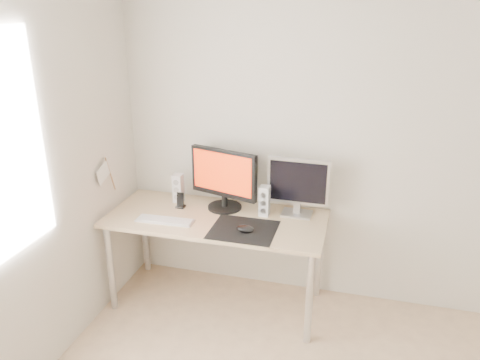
{
  "coord_description": "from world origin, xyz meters",
  "views": [
    {
      "loc": [
        0.05,
        -1.58,
        2.2
      ],
      "look_at": [
        -0.77,
        1.45,
        1.01
      ],
      "focal_mm": 35.0,
      "sensor_mm": 36.0,
      "label": 1
    }
  ],
  "objects_px": {
    "main_monitor": "(224,177)",
    "speaker_left": "(178,188)",
    "speaker_right": "(264,201)",
    "keyboard": "(165,220)",
    "phone_dock": "(180,203)",
    "second_monitor": "(298,184)",
    "desk": "(216,226)",
    "mouse": "(245,229)"
  },
  "relations": [
    {
      "from": "keyboard",
      "to": "phone_dock",
      "type": "height_order",
      "value": "phone_dock"
    },
    {
      "from": "second_monitor",
      "to": "speaker_left",
      "type": "xyz_separation_m",
      "value": [
        -0.94,
        0.0,
        -0.13
      ]
    },
    {
      "from": "speaker_left",
      "to": "keyboard",
      "type": "height_order",
      "value": "speaker_left"
    },
    {
      "from": "main_monitor",
      "to": "speaker_left",
      "type": "relative_size",
      "value": 2.39
    },
    {
      "from": "desk",
      "to": "main_monitor",
      "type": "bearing_deg",
      "value": 85.5
    },
    {
      "from": "second_monitor",
      "to": "phone_dock",
      "type": "bearing_deg",
      "value": -173.37
    },
    {
      "from": "mouse",
      "to": "speaker_left",
      "type": "bearing_deg",
      "value": 149.54
    },
    {
      "from": "keyboard",
      "to": "desk",
      "type": "bearing_deg",
      "value": 26.69
    },
    {
      "from": "speaker_left",
      "to": "keyboard",
      "type": "distance_m",
      "value": 0.38
    },
    {
      "from": "main_monitor",
      "to": "speaker_left",
      "type": "bearing_deg",
      "value": 174.74
    },
    {
      "from": "mouse",
      "to": "phone_dock",
      "type": "height_order",
      "value": "phone_dock"
    },
    {
      "from": "keyboard",
      "to": "speaker_left",
      "type": "bearing_deg",
      "value": 96.21
    },
    {
      "from": "mouse",
      "to": "second_monitor",
      "type": "distance_m",
      "value": 0.52
    },
    {
      "from": "second_monitor",
      "to": "mouse",
      "type": "bearing_deg",
      "value": -128.53
    },
    {
      "from": "speaker_left",
      "to": "keyboard",
      "type": "bearing_deg",
      "value": -83.79
    },
    {
      "from": "second_monitor",
      "to": "phone_dock",
      "type": "height_order",
      "value": "second_monitor"
    },
    {
      "from": "speaker_left",
      "to": "speaker_right",
      "type": "bearing_deg",
      "value": -5.86
    },
    {
      "from": "main_monitor",
      "to": "phone_dock",
      "type": "xyz_separation_m",
      "value": [
        -0.33,
        -0.07,
        -0.22
      ]
    },
    {
      "from": "desk",
      "to": "speaker_left",
      "type": "distance_m",
      "value": 0.46
    },
    {
      "from": "mouse",
      "to": "speaker_right",
      "type": "height_order",
      "value": "speaker_right"
    },
    {
      "from": "mouse",
      "to": "keyboard",
      "type": "relative_size",
      "value": 0.29
    },
    {
      "from": "desk",
      "to": "keyboard",
      "type": "xyz_separation_m",
      "value": [
        -0.33,
        -0.17,
        0.09
      ]
    },
    {
      "from": "speaker_left",
      "to": "keyboard",
      "type": "xyz_separation_m",
      "value": [
        0.04,
        -0.36,
        -0.11
      ]
    },
    {
      "from": "mouse",
      "to": "keyboard",
      "type": "height_order",
      "value": "mouse"
    },
    {
      "from": "mouse",
      "to": "second_monitor",
      "type": "xyz_separation_m",
      "value": [
        0.3,
        0.37,
        0.22
      ]
    },
    {
      "from": "speaker_left",
      "to": "phone_dock",
      "type": "relative_size",
      "value": 1.87
    },
    {
      "from": "desk",
      "to": "speaker_left",
      "type": "xyz_separation_m",
      "value": [
        -0.37,
        0.19,
        0.19
      ]
    },
    {
      "from": "second_monitor",
      "to": "speaker_right",
      "type": "bearing_deg",
      "value": -163.22
    },
    {
      "from": "mouse",
      "to": "keyboard",
      "type": "distance_m",
      "value": 0.6
    },
    {
      "from": "speaker_right",
      "to": "keyboard",
      "type": "bearing_deg",
      "value": -156.52
    },
    {
      "from": "phone_dock",
      "to": "mouse",
      "type": "bearing_deg",
      "value": -24.94
    },
    {
      "from": "mouse",
      "to": "phone_dock",
      "type": "xyz_separation_m",
      "value": [
        -0.58,
        0.27,
        0.01
      ]
    },
    {
      "from": "mouse",
      "to": "speaker_right",
      "type": "bearing_deg",
      "value": 77.68
    },
    {
      "from": "second_monitor",
      "to": "phone_dock",
      "type": "distance_m",
      "value": 0.91
    },
    {
      "from": "speaker_right",
      "to": "main_monitor",
      "type": "bearing_deg",
      "value": 173.43
    },
    {
      "from": "main_monitor",
      "to": "speaker_right",
      "type": "distance_m",
      "value": 0.35
    },
    {
      "from": "main_monitor",
      "to": "phone_dock",
      "type": "relative_size",
      "value": 4.46
    },
    {
      "from": "desk",
      "to": "second_monitor",
      "type": "xyz_separation_m",
      "value": [
        0.57,
        0.19,
        0.32
      ]
    },
    {
      "from": "desk",
      "to": "phone_dock",
      "type": "height_order",
      "value": "phone_dock"
    },
    {
      "from": "desk",
      "to": "phone_dock",
      "type": "relative_size",
      "value": 13.21
    },
    {
      "from": "main_monitor",
      "to": "second_monitor",
      "type": "relative_size",
      "value": 1.2
    },
    {
      "from": "phone_dock",
      "to": "speaker_right",
      "type": "bearing_deg",
      "value": 2.88
    }
  ]
}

